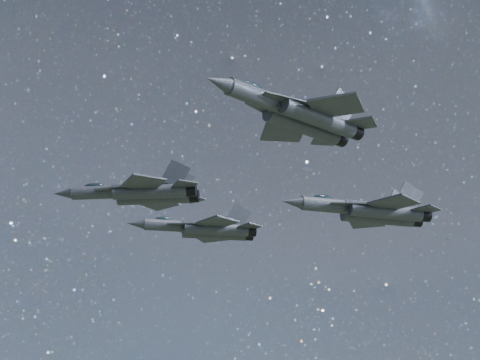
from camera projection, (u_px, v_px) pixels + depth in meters
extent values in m
cylinder|color=#32353E|center=(104.00, 192.00, 83.38)|extent=(7.42, 3.88, 1.54)
cone|color=#32353E|center=(63.00, 194.00, 83.81)|extent=(2.70, 2.09, 1.39)
ellipsoid|color=#1A282F|center=(94.00, 186.00, 83.75)|extent=(2.57, 1.76, 0.76)
cube|color=#32353E|center=(149.00, 191.00, 82.89)|extent=(8.15, 4.08, 1.29)
cylinder|color=#32353E|center=(150.00, 192.00, 81.77)|extent=(8.36, 4.21, 1.54)
cylinder|color=#32353E|center=(154.00, 198.00, 83.62)|extent=(8.36, 4.21, 1.54)
cylinder|color=black|center=(190.00, 190.00, 81.36)|extent=(1.69, 1.77, 1.43)
cylinder|color=black|center=(193.00, 196.00, 83.20)|extent=(1.69, 1.77, 1.43)
cube|color=#32353E|center=(116.00, 189.00, 81.93)|extent=(4.99, 3.54, 0.12)
cube|color=#32353E|center=(122.00, 197.00, 84.42)|extent=(5.25, 1.82, 0.12)
cube|color=#32353E|center=(144.00, 183.00, 79.65)|extent=(4.61, 4.98, 0.20)
cube|color=#32353E|center=(156.00, 203.00, 85.92)|extent=(5.67, 5.60, 0.20)
cube|color=#32353E|center=(185.00, 185.00, 80.27)|extent=(2.70, 2.85, 0.15)
cube|color=#32353E|center=(192.00, 198.00, 84.51)|extent=(3.36, 3.34, 0.15)
cube|color=#32353E|center=(176.00, 174.00, 81.95)|extent=(3.21, 1.54, 3.52)
cube|color=#32353E|center=(179.00, 182.00, 84.25)|extent=(3.38, 1.02, 3.52)
cylinder|color=#32353E|center=(173.00, 226.00, 97.78)|extent=(7.61, 2.05, 1.59)
cone|color=#32353E|center=(136.00, 224.00, 96.97)|extent=(2.53, 1.57, 1.42)
ellipsoid|color=#1A282F|center=(164.00, 220.00, 97.84)|extent=(2.48, 1.22, 0.78)
cube|color=#32353E|center=(212.00, 228.00, 98.63)|extent=(8.42, 2.04, 1.32)
cylinder|color=#32353E|center=(216.00, 229.00, 97.60)|extent=(8.63, 2.12, 1.59)
cylinder|color=#32353E|center=(214.00, 234.00, 99.47)|extent=(8.63, 2.12, 1.59)
cylinder|color=black|center=(251.00, 231.00, 98.37)|extent=(1.41, 1.54, 1.47)
cylinder|color=black|center=(248.00, 235.00, 100.24)|extent=(1.41, 1.54, 1.47)
cube|color=#32353E|center=(188.00, 224.00, 96.77)|extent=(5.40, 2.41, 0.12)
cube|color=#32353E|center=(185.00, 230.00, 99.30)|extent=(5.39, 1.79, 0.12)
cube|color=#32353E|center=(217.00, 222.00, 95.39)|extent=(5.48, 5.69, 0.20)
cube|color=#32353E|center=(210.00, 237.00, 101.76)|extent=(5.69, 5.81, 0.20)
cube|color=#32353E|center=(250.00, 227.00, 97.15)|extent=(3.23, 3.32, 0.15)
cube|color=#32353E|center=(243.00, 236.00, 101.46)|extent=(3.36, 3.41, 0.15)
cube|color=#32353E|center=(238.00, 216.00, 98.53)|extent=(3.52, 0.67, 3.62)
cube|color=#32353E|center=(235.00, 222.00, 100.87)|extent=(3.54, 0.51, 3.62)
cylinder|color=#32353E|center=(263.00, 99.00, 58.58)|extent=(6.86, 4.23, 1.45)
cone|color=#32353E|center=(218.00, 82.00, 55.96)|extent=(2.58, 2.13, 1.30)
ellipsoid|color=#1A282F|center=(252.00, 87.00, 58.17)|extent=(2.42, 1.82, 0.72)
cube|color=#32353E|center=(307.00, 116.00, 61.39)|extent=(7.51, 4.49, 1.21)
cylinder|color=#32353E|center=(318.00, 118.00, 60.78)|extent=(7.71, 4.62, 1.45)
cylinder|color=#32353E|center=(303.00, 125.00, 62.14)|extent=(7.71, 4.62, 1.45)
cylinder|color=black|center=(354.00, 131.00, 63.29)|extent=(1.66, 1.73, 1.34)
cylinder|color=black|center=(338.00, 138.00, 64.65)|extent=(1.66, 1.73, 1.34)
cube|color=#32353E|center=(289.00, 101.00, 58.60)|extent=(4.95, 2.16, 0.11)
cube|color=#32353E|center=(269.00, 111.00, 60.44)|extent=(4.52, 3.68, 0.11)
cube|color=#32353E|center=(336.00, 106.00, 59.11)|extent=(5.29, 5.15, 0.19)
cube|color=#32353E|center=(284.00, 131.00, 63.73)|extent=(4.00, 4.41, 0.19)
cube|color=#32353E|center=(361.00, 124.00, 62.25)|extent=(3.14, 3.09, 0.14)
cube|color=#32353E|center=(326.00, 139.00, 65.38)|extent=(2.34, 2.51, 0.14)
cube|color=#32353E|center=(342.00, 107.00, 62.82)|extent=(3.10, 1.26, 3.32)
cube|color=#32353E|center=(323.00, 116.00, 64.52)|extent=(2.89, 1.73, 3.32)
cylinder|color=#32353E|center=(334.00, 206.00, 83.15)|extent=(7.78, 1.87, 1.63)
cone|color=#32353E|center=(292.00, 202.00, 81.89)|extent=(2.55, 1.54, 1.46)
ellipsoid|color=#1A282F|center=(323.00, 198.00, 83.11)|extent=(2.52, 1.17, 0.81)
cube|color=#32353E|center=(378.00, 210.00, 84.49)|extent=(8.62, 1.83, 1.36)
cylinder|color=#32353E|center=(386.00, 212.00, 83.48)|extent=(8.83, 1.90, 1.63)
cylinder|color=#32353E|center=(378.00, 217.00, 85.37)|extent=(8.83, 1.90, 1.63)
cylinder|color=black|center=(424.00, 215.00, 84.68)|extent=(1.41, 1.55, 1.51)
cylinder|color=black|center=(415.00, 220.00, 86.57)|extent=(1.41, 1.55, 1.51)
cube|color=#32353E|center=(354.00, 204.00, 82.30)|extent=(5.55, 2.01, 0.13)
cube|color=#32353E|center=(345.00, 212.00, 84.85)|extent=(5.56, 2.32, 0.13)
cube|color=#32353E|center=(394.00, 203.00, 81.24)|extent=(5.80, 5.95, 0.21)
cube|color=#32353E|center=(367.00, 222.00, 87.65)|extent=(5.70, 5.89, 0.21)
cube|color=#32353E|center=(426.00, 210.00, 83.43)|extent=(3.42, 3.49, 0.16)
cube|color=#32353E|center=(406.00, 222.00, 87.76)|extent=(3.36, 3.44, 0.16)
cube|color=#32353E|center=(409.00, 197.00, 84.70)|extent=(3.64, 0.49, 3.72)
cube|color=#32353E|center=(399.00, 204.00, 87.06)|extent=(3.63, 0.57, 3.72)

